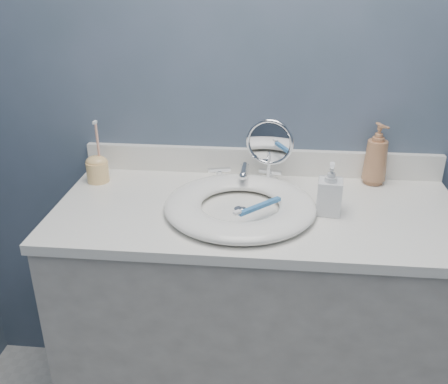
# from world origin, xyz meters

# --- Properties ---
(back_wall) EXTENTS (2.20, 0.02, 2.40)m
(back_wall) POSITION_xyz_m (0.00, 1.25, 1.20)
(back_wall) COLOR #3F505F
(back_wall) RESTS_ON ground
(vanity_cabinet) EXTENTS (1.20, 0.55, 0.85)m
(vanity_cabinet) POSITION_xyz_m (0.00, 0.97, 0.42)
(vanity_cabinet) COLOR beige
(vanity_cabinet) RESTS_ON ground
(countertop) EXTENTS (1.22, 0.57, 0.03)m
(countertop) POSITION_xyz_m (0.00, 0.97, 0.86)
(countertop) COLOR white
(countertop) RESTS_ON vanity_cabinet
(backsplash) EXTENTS (1.22, 0.02, 0.09)m
(backsplash) POSITION_xyz_m (0.00, 1.24, 0.93)
(backsplash) COLOR white
(backsplash) RESTS_ON countertop
(basin) EXTENTS (0.45, 0.45, 0.04)m
(basin) POSITION_xyz_m (-0.05, 0.94, 0.90)
(basin) COLOR white
(basin) RESTS_ON countertop
(drain) EXTENTS (0.04, 0.04, 0.01)m
(drain) POSITION_xyz_m (-0.05, 0.94, 0.88)
(drain) COLOR silver
(drain) RESTS_ON countertop
(faucet) EXTENTS (0.25, 0.13, 0.07)m
(faucet) POSITION_xyz_m (-0.05, 1.14, 0.91)
(faucet) COLOR silver
(faucet) RESTS_ON countertop
(makeup_mirror) EXTENTS (0.15, 0.09, 0.23)m
(makeup_mirror) POSITION_xyz_m (0.03, 1.14, 1.00)
(makeup_mirror) COLOR silver
(makeup_mirror) RESTS_ON countertop
(soap_bottle_amber) EXTENTS (0.11, 0.11, 0.21)m
(soap_bottle_amber) POSITION_xyz_m (0.38, 1.20, 0.98)
(soap_bottle_amber) COLOR #AB744D
(soap_bottle_amber) RESTS_ON countertop
(soap_bottle_clear) EXTENTS (0.08, 0.08, 0.16)m
(soap_bottle_clear) POSITION_xyz_m (0.21, 0.96, 0.96)
(soap_bottle_clear) COLOR silver
(soap_bottle_clear) RESTS_ON countertop
(toothbrush_holder) EXTENTS (0.07, 0.07, 0.21)m
(toothbrush_holder) POSITION_xyz_m (-0.54, 1.12, 0.93)
(toothbrush_holder) COLOR #FCCB7E
(toothbrush_holder) RESTS_ON countertop
(toothbrush_lying) EXTENTS (0.13, 0.13, 0.02)m
(toothbrush_lying) POSITION_xyz_m (0.00, 0.89, 0.92)
(toothbrush_lying) COLOR teal
(toothbrush_lying) RESTS_ON basin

